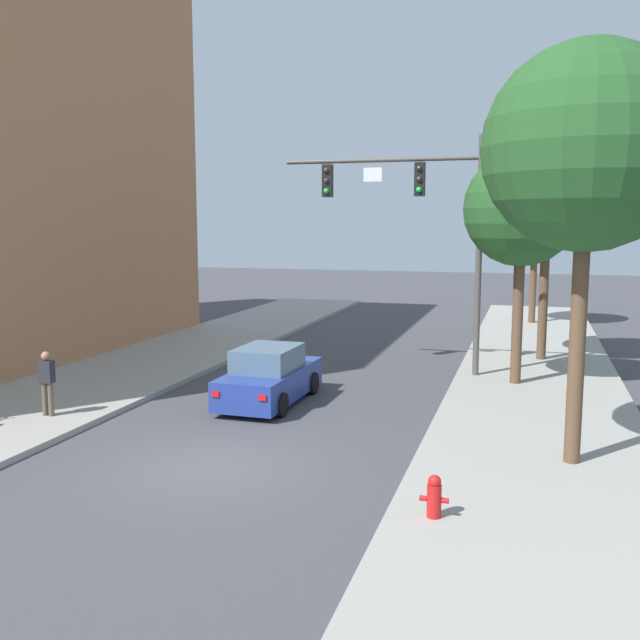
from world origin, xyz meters
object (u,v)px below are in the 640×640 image
at_px(street_tree_third, 548,192).
at_px(street_tree_farthest, 536,218).
at_px(traffic_signal_mast, 422,211).
at_px(street_tree_second, 522,210).
at_px(car_lead_blue, 270,377).
at_px(street_tree_nearest, 587,149).
at_px(pedestrian_sidewalk_left_walker, 47,380).
at_px(fire_hydrant, 434,496).

xyz_separation_m(street_tree_third, street_tree_farthest, (-0.34, 9.65, -0.85)).
bearing_deg(street_tree_third, traffic_signal_mast, -138.50).
height_order(street_tree_second, street_tree_third, street_tree_third).
relative_size(car_lead_blue, street_tree_nearest, 0.52).
bearing_deg(pedestrian_sidewalk_left_walker, street_tree_nearest, 0.32).
distance_m(traffic_signal_mast, street_tree_third, 5.17).
bearing_deg(car_lead_blue, street_tree_second, 30.49).
distance_m(street_tree_second, street_tree_third, 4.35).
height_order(traffic_signal_mast, street_tree_third, street_tree_third).
xyz_separation_m(traffic_signal_mast, street_tree_second, (3.05, -0.83, 0.02)).
xyz_separation_m(car_lead_blue, street_tree_nearest, (7.77, -3.28, 5.65)).
xyz_separation_m(car_lead_blue, fire_hydrant, (5.45, -6.82, -0.22)).
distance_m(pedestrian_sidewalk_left_walker, fire_hydrant, 10.73).
bearing_deg(traffic_signal_mast, fire_hydrant, -80.13).
distance_m(pedestrian_sidewalk_left_walker, street_tree_second, 13.96).
bearing_deg(street_tree_nearest, car_lead_blue, 157.11).
bearing_deg(fire_hydrant, pedestrian_sidewalk_left_walker, 161.08).
distance_m(traffic_signal_mast, street_tree_second, 3.16).
height_order(car_lead_blue, street_tree_farthest, street_tree_farthest).
xyz_separation_m(car_lead_blue, street_tree_second, (6.50, 3.83, 4.63)).
distance_m(traffic_signal_mast, pedestrian_sidewalk_left_walker, 12.19).
height_order(car_lead_blue, fire_hydrant, car_lead_blue).
relative_size(street_tree_nearest, street_tree_third, 1.03).
height_order(street_tree_nearest, street_tree_third, street_tree_nearest).
xyz_separation_m(fire_hydrant, street_tree_third, (1.84, 14.88, 5.53)).
relative_size(car_lead_blue, street_tree_third, 0.53).
relative_size(street_tree_second, street_tree_third, 0.87).
relative_size(street_tree_second, street_tree_farthest, 1.01).
bearing_deg(street_tree_second, car_lead_blue, -149.51).
height_order(pedestrian_sidewalk_left_walker, street_tree_third, street_tree_third).
bearing_deg(street_tree_third, street_tree_second, -100.58).
distance_m(car_lead_blue, street_tree_second, 8.85).
bearing_deg(car_lead_blue, street_tree_nearest, -22.89).
bearing_deg(street_tree_nearest, street_tree_second, 100.14).
distance_m(traffic_signal_mast, car_lead_blue, 7.41).
relative_size(pedestrian_sidewalk_left_walker, fire_hydrant, 2.28).
height_order(car_lead_blue, street_tree_third, street_tree_third).
bearing_deg(street_tree_nearest, pedestrian_sidewalk_left_walker, -179.68).
bearing_deg(pedestrian_sidewalk_left_walker, street_tree_third, 43.62).
relative_size(pedestrian_sidewalk_left_walker, street_tree_farthest, 0.24).
relative_size(car_lead_blue, street_tree_farthest, 0.62).
distance_m(traffic_signal_mast, fire_hydrant, 12.62).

